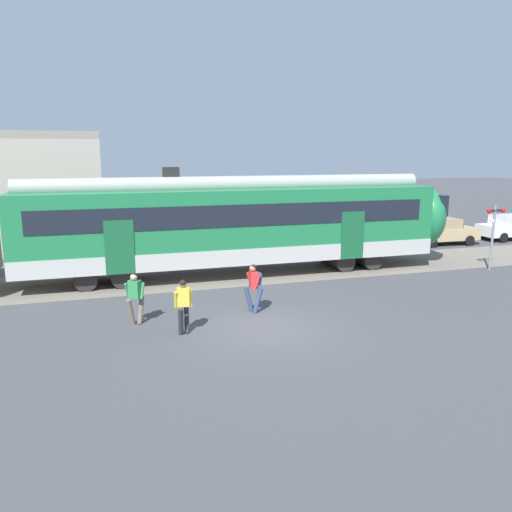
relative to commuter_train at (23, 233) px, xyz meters
name	(u,v)px	position (x,y,z in m)	size (l,w,h in m)	color
ground_plane	(266,328)	(7.65, -7.09, -2.25)	(160.00, 160.00, 0.00)	#424247
commuter_train	(23,233)	(0.00, 0.00, 0.00)	(38.05, 3.07, 4.73)	#B7B7B2
pedestrian_green	(135,295)	(3.85, -5.55, -1.29)	(0.67, 0.49, 1.67)	#6B6051
pedestrian_yellow	(183,303)	(5.16, -6.85, -1.29)	(0.57, 0.63, 1.67)	#28282D
pedestrian_red	(254,284)	(7.75, -5.48, -1.26)	(0.63, 0.56, 1.67)	navy
parked_car_tan	(443,231)	(22.12, 3.62, -1.47)	(4.05, 1.85, 1.54)	tan
parked_car_white	(509,227)	(27.20, 3.86, -1.47)	(4.06, 1.87, 1.54)	silver
crossing_signal	(494,227)	(19.99, -2.65, -0.24)	(0.96, 0.21, 3.00)	gray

